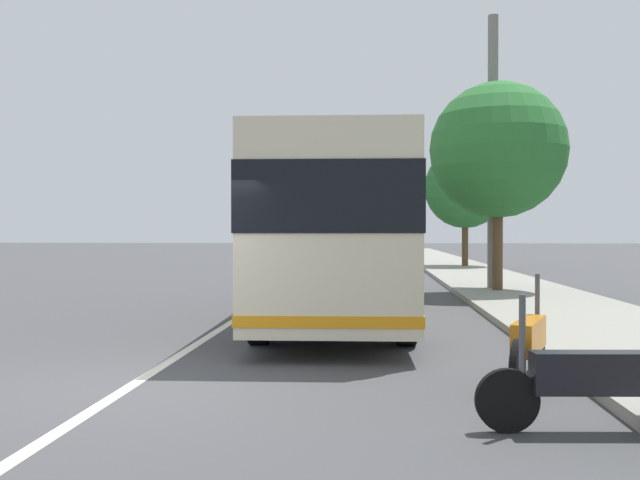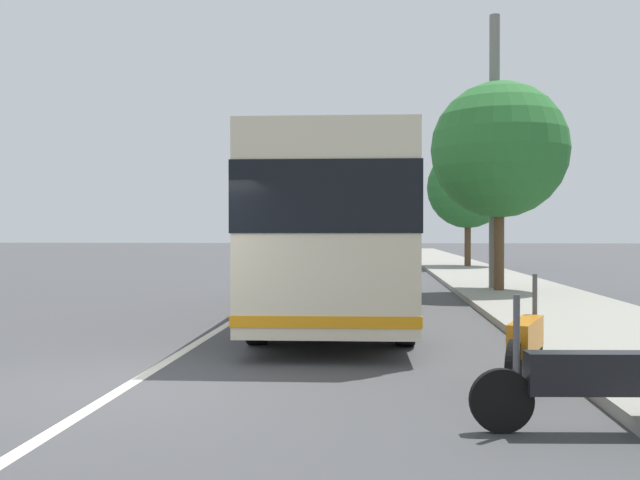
{
  "view_description": "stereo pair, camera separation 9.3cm",
  "coord_description": "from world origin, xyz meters",
  "px_view_note": "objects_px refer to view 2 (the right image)",
  "views": [
    {
      "loc": [
        -7.75,
        -2.81,
        1.79
      ],
      "look_at": [
        6.92,
        -1.69,
        1.64
      ],
      "focal_mm": 38.56,
      "sensor_mm": 36.0,
      "label": 1
    },
    {
      "loc": [
        -7.75,
        -2.91,
        1.79
      ],
      "look_at": [
        6.92,
        -1.69,
        1.64
      ],
      "focal_mm": 38.56,
      "sensor_mm": 36.0,
      "label": 2
    }
  ],
  "objects_px": {
    "motorcycle_nearest_curb": "(599,381)",
    "roadside_tree_far_block": "(468,188)",
    "coach_bus": "(337,228)",
    "roadside_tree_mid_block": "(499,150)",
    "car_oncoming": "(355,253)",
    "car_behind_bus": "(363,251)",
    "utility_pole": "(494,154)",
    "motorcycle_far_end": "(526,343)"
  },
  "relations": [
    {
      "from": "motorcycle_nearest_curb",
      "to": "car_behind_bus",
      "type": "relative_size",
      "value": 0.51
    },
    {
      "from": "coach_bus",
      "to": "motorcycle_nearest_curb",
      "type": "relative_size",
      "value": 4.44
    },
    {
      "from": "roadside_tree_far_block",
      "to": "utility_pole",
      "type": "xyz_separation_m",
      "value": [
        -13.67,
        0.99,
        0.12
      ]
    },
    {
      "from": "coach_bus",
      "to": "car_oncoming",
      "type": "xyz_separation_m",
      "value": [
        22.55,
        0.36,
        -1.21
      ]
    },
    {
      "from": "car_oncoming",
      "to": "roadside_tree_far_block",
      "type": "height_order",
      "value": "roadside_tree_far_block"
    },
    {
      "from": "roadside_tree_mid_block",
      "to": "utility_pole",
      "type": "height_order",
      "value": "utility_pole"
    },
    {
      "from": "motorcycle_nearest_curb",
      "to": "utility_pole",
      "type": "bearing_deg",
      "value": -99.9
    },
    {
      "from": "motorcycle_far_end",
      "to": "roadside_tree_mid_block",
      "type": "xyz_separation_m",
      "value": [
        11.79,
        -1.73,
        3.68
      ]
    },
    {
      "from": "roadside_tree_mid_block",
      "to": "utility_pole",
      "type": "bearing_deg",
      "value": 0.33
    },
    {
      "from": "car_behind_bus",
      "to": "roadside_tree_mid_block",
      "type": "bearing_deg",
      "value": -168.98
    },
    {
      "from": "motorcycle_nearest_curb",
      "to": "roadside_tree_far_block",
      "type": "xyz_separation_m",
      "value": [
        28.28,
        -2.51,
        3.56
      ]
    },
    {
      "from": "coach_bus",
      "to": "car_behind_bus",
      "type": "xyz_separation_m",
      "value": [
        27.8,
        0.03,
        -1.21
      ]
    },
    {
      "from": "coach_bus",
      "to": "car_oncoming",
      "type": "height_order",
      "value": "coach_bus"
    },
    {
      "from": "coach_bus",
      "to": "motorcycle_far_end",
      "type": "bearing_deg",
      "value": -157.84
    },
    {
      "from": "motorcycle_far_end",
      "to": "utility_pole",
      "type": "height_order",
      "value": "utility_pole"
    },
    {
      "from": "roadside_tree_mid_block",
      "to": "roadside_tree_far_block",
      "type": "relative_size",
      "value": 1.01
    },
    {
      "from": "coach_bus",
      "to": "utility_pole",
      "type": "distance_m",
      "value": 8.28
    },
    {
      "from": "roadside_tree_mid_block",
      "to": "roadside_tree_far_block",
      "type": "xyz_separation_m",
      "value": [
        14.47,
        -0.99,
        -0.14
      ]
    },
    {
      "from": "motorcycle_nearest_curb",
      "to": "motorcycle_far_end",
      "type": "distance_m",
      "value": 2.03
    },
    {
      "from": "motorcycle_nearest_curb",
      "to": "motorcycle_far_end",
      "type": "relative_size",
      "value": 1.13
    },
    {
      "from": "car_oncoming",
      "to": "utility_pole",
      "type": "relative_size",
      "value": 0.56
    },
    {
      "from": "coach_bus",
      "to": "roadside_tree_mid_block",
      "type": "xyz_separation_m",
      "value": [
        5.89,
        -4.33,
        2.27
      ]
    },
    {
      "from": "car_oncoming",
      "to": "roadside_tree_far_block",
      "type": "xyz_separation_m",
      "value": [
        -2.19,
        -5.68,
        3.34
      ]
    },
    {
      "from": "coach_bus",
      "to": "utility_pole",
      "type": "height_order",
      "value": "utility_pole"
    },
    {
      "from": "motorcycle_nearest_curb",
      "to": "roadside_tree_mid_block",
      "type": "bearing_deg",
      "value": -100.26
    },
    {
      "from": "motorcycle_nearest_curb",
      "to": "roadside_tree_mid_block",
      "type": "xyz_separation_m",
      "value": [
        13.81,
        -1.52,
        3.7
      ]
    },
    {
      "from": "motorcycle_far_end",
      "to": "car_behind_bus",
      "type": "distance_m",
      "value": 33.8
    },
    {
      "from": "motorcycle_nearest_curb",
      "to": "roadside_tree_far_block",
      "type": "bearing_deg",
      "value": -99.04
    },
    {
      "from": "car_behind_bus",
      "to": "roadside_tree_mid_block",
      "type": "height_order",
      "value": "roadside_tree_mid_block"
    },
    {
      "from": "car_behind_bus",
      "to": "roadside_tree_mid_block",
      "type": "distance_m",
      "value": 22.61
    },
    {
      "from": "motorcycle_nearest_curb",
      "to": "car_oncoming",
      "type": "bearing_deg",
      "value": -88.03
    },
    {
      "from": "motorcycle_far_end",
      "to": "car_behind_bus",
      "type": "height_order",
      "value": "car_behind_bus"
    },
    {
      "from": "coach_bus",
      "to": "motorcycle_nearest_curb",
      "type": "distance_m",
      "value": 8.52
    },
    {
      "from": "utility_pole",
      "to": "car_oncoming",
      "type": "bearing_deg",
      "value": 16.47
    },
    {
      "from": "roadside_tree_mid_block",
      "to": "roadside_tree_far_block",
      "type": "height_order",
      "value": "roadside_tree_mid_block"
    },
    {
      "from": "coach_bus",
      "to": "roadside_tree_far_block",
      "type": "relative_size",
      "value": 1.71
    },
    {
      "from": "car_behind_bus",
      "to": "coach_bus",
      "type": "bearing_deg",
      "value": 179.83
    },
    {
      "from": "roadside_tree_mid_block",
      "to": "coach_bus",
      "type": "bearing_deg",
      "value": 143.68
    },
    {
      "from": "coach_bus",
      "to": "car_behind_bus",
      "type": "relative_size",
      "value": 2.25
    },
    {
      "from": "motorcycle_far_end",
      "to": "roadside_tree_mid_block",
      "type": "relative_size",
      "value": 0.34
    },
    {
      "from": "motorcycle_far_end",
      "to": "car_behind_bus",
      "type": "relative_size",
      "value": 0.45
    },
    {
      "from": "coach_bus",
      "to": "car_oncoming",
      "type": "distance_m",
      "value": 22.58
    }
  ]
}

